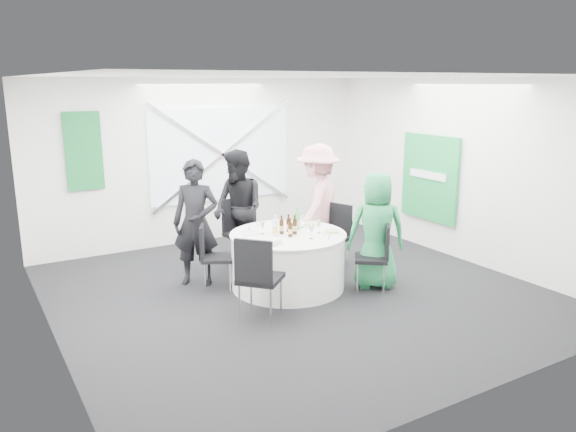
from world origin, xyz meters
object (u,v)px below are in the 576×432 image
person_man_back (238,209)px  chair_front_right (378,252)px  banquet_table (288,260)px  person_woman_pink (318,204)px  chair_back_left (211,252)px  chair_back_right (335,231)px  person_man_back_left (196,223)px  clear_water_bottle (275,228)px  person_woman_green (377,230)px  chair_front_left (257,272)px  green_water_bottle (297,221)px  chair_back (240,227)px

person_man_back → chair_front_right: bearing=22.5°
banquet_table → person_woman_pink: size_ratio=0.85×
chair_back_left → person_woman_pink: person_woman_pink is taller
person_woman_pink → banquet_table: bearing=0.0°
chair_back_right → person_man_back_left: 2.09m
clear_water_bottle → banquet_table: bearing=4.6°
person_woman_green → clear_water_bottle: (-1.25, 0.57, 0.08)m
chair_front_left → person_woman_pink: bearing=-92.4°
banquet_table → person_man_back_left: bearing=142.2°
chair_back_left → person_woman_green: (1.95, -1.06, 0.27)m
banquet_table → chair_front_right: chair_front_right is taller
chair_back_right → clear_water_bottle: clear_water_bottle is taller
chair_back_left → chair_back_right: 1.95m
chair_front_left → green_water_bottle: size_ratio=3.28×
chair_back_left → chair_front_right: chair_front_right is taller
person_man_back_left → person_woman_pink: person_woman_pink is taller
person_man_back_left → chair_back_left: bearing=-36.3°
person_woman_pink → person_woman_green: (0.07, -1.32, -0.12)m
chair_front_right → person_man_back_left: 2.48m
banquet_table → chair_front_left: size_ratio=1.51×
clear_water_bottle → chair_front_right: bearing=-31.3°
chair_front_right → person_man_back_left: size_ratio=0.53×
person_man_back → person_woman_pink: person_woman_pink is taller
chair_back_right → chair_front_right: 1.08m
person_man_back → green_water_bottle: 1.13m
chair_back_left → person_man_back: size_ratio=0.50×
person_man_back_left → clear_water_bottle: bearing=-7.3°
banquet_table → person_man_back: person_man_back is taller
chair_back_left → chair_front_left: (0.02, -1.28, 0.09)m
chair_front_left → banquet_table: bearing=-90.0°
person_man_back_left → clear_water_bottle: size_ratio=6.18×
chair_front_right → chair_back_left: bearing=-85.5°
chair_back → chair_front_right: bearing=-67.0°
chair_back_right → chair_front_left: 2.24m
chair_back_right → chair_front_left: size_ratio=0.93×
chair_back → clear_water_bottle: bearing=-100.2°
person_man_back → person_woman_green: bearing=26.4°
chair_back_right → chair_front_left: (-1.92, -1.16, 0.04)m
chair_back → chair_front_left: chair_front_left is taller
chair_back → chair_front_right: (1.10, -1.89, -0.06)m
chair_back → chair_front_left: (-0.74, -1.98, 0.00)m
banquet_table → chair_back_left: size_ratio=1.75×
chair_back_left → green_water_bottle: 1.24m
banquet_table → chair_front_left: bearing=-137.8°
chair_front_left → person_woman_pink: size_ratio=0.56×
chair_back_right → person_man_back: bearing=-143.2°
person_man_back → chair_back_right: bearing=47.7°
chair_front_right → chair_front_left: chair_front_left is taller
chair_back_right → clear_water_bottle: bearing=-92.3°
clear_water_bottle → person_woman_green: bearing=-24.4°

